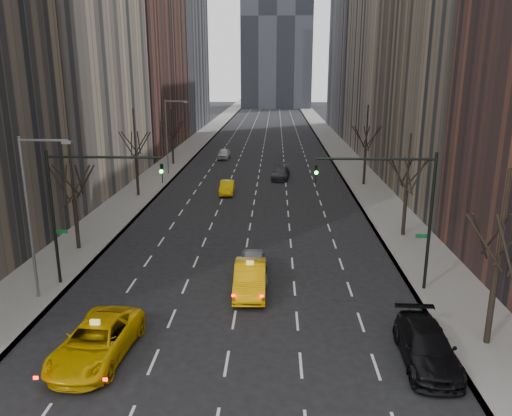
# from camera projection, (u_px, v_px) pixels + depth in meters

# --- Properties ---
(sidewalk_left) EXTENTS (4.50, 320.00, 0.15)m
(sidewalk_left) POSITION_uv_depth(u_px,v_px,m) (193.00, 145.00, 85.92)
(sidewalk_left) COLOR slate
(sidewalk_left) RESTS_ON ground
(sidewalk_right) EXTENTS (4.50, 320.00, 0.15)m
(sidewalk_right) POSITION_uv_depth(u_px,v_px,m) (335.00, 146.00, 84.99)
(sidewalk_right) COLOR slate
(sidewalk_right) RESTS_ON ground
(bld_left_far) EXTENTS (14.00, 28.00, 44.00)m
(bld_left_far) POSITION_uv_depth(u_px,v_px,m) (124.00, 7.00, 76.62)
(bld_left_far) COLOR brown
(bld_left_far) RESTS_ON ground
(tree_lw_b) EXTENTS (3.36, 3.50, 7.82)m
(tree_lw_b) POSITION_uv_depth(u_px,v_px,m) (74.00, 200.00, 34.84)
(tree_lw_b) COLOR black
(tree_lw_b) RESTS_ON ground
(tree_lw_c) EXTENTS (3.36, 3.50, 8.74)m
(tree_lw_c) POSITION_uv_depth(u_px,v_px,m) (136.00, 157.00, 50.17)
(tree_lw_c) COLOR black
(tree_lw_c) RESTS_ON ground
(tree_lw_d) EXTENTS (3.36, 3.50, 7.36)m
(tree_lw_d) POSITION_uv_depth(u_px,v_px,m) (172.00, 139.00, 67.64)
(tree_lw_d) COLOR black
(tree_lw_d) RESTS_ON ground
(tree_rw_a) EXTENTS (3.36, 3.50, 8.28)m
(tree_rw_a) POSITION_uv_depth(u_px,v_px,m) (496.00, 268.00, 22.32)
(tree_rw_a) COLOR black
(tree_rw_a) RESTS_ON ground
(tree_rw_b) EXTENTS (3.36, 3.50, 7.82)m
(tree_rw_b) POSITION_uv_depth(u_px,v_px,m) (406.00, 190.00, 37.78)
(tree_rw_b) COLOR black
(tree_rw_b) RESTS_ON ground
(tree_rw_c) EXTENTS (3.36, 3.50, 8.74)m
(tree_rw_c) POSITION_uv_depth(u_px,v_px,m) (366.00, 150.00, 55.04)
(tree_rw_c) COLOR black
(tree_rw_c) RESTS_ON ground
(traffic_mast_left) EXTENTS (6.69, 0.39, 8.00)m
(traffic_mast_left) POSITION_uv_depth(u_px,v_px,m) (80.00, 196.00, 28.48)
(traffic_mast_left) COLOR black
(traffic_mast_left) RESTS_ON ground
(traffic_mast_right) EXTENTS (6.69, 0.39, 8.00)m
(traffic_mast_right) POSITION_uv_depth(u_px,v_px,m) (402.00, 199.00, 27.78)
(traffic_mast_right) COLOR black
(traffic_mast_right) RESTS_ON ground
(streetlight_near) EXTENTS (2.83, 0.22, 9.00)m
(streetlight_near) POSITION_uv_depth(u_px,v_px,m) (33.00, 203.00, 26.58)
(streetlight_near) COLOR slate
(streetlight_near) RESTS_ON ground
(streetlight_far) EXTENTS (2.83, 0.22, 9.00)m
(streetlight_far) POSITION_uv_depth(u_px,v_px,m) (169.00, 129.00, 60.31)
(streetlight_far) COLOR slate
(streetlight_far) RESTS_ON ground
(taxi_suv) EXTENTS (3.21, 6.14, 1.65)m
(taxi_suv) POSITION_uv_depth(u_px,v_px,m) (96.00, 341.00, 22.08)
(taxi_suv) COLOR #DCA904
(taxi_suv) RESTS_ON ground
(taxi_sedan) EXTENTS (1.91, 5.18, 1.69)m
(taxi_sedan) POSITION_uv_depth(u_px,v_px,m) (250.00, 278.00, 28.78)
(taxi_sedan) COLOR #FAAB05
(taxi_sedan) RESTS_ON ground
(silver_sedan_ahead) EXTENTS (1.94, 4.51, 1.52)m
(silver_sedan_ahead) POSITION_uv_depth(u_px,v_px,m) (253.00, 266.00, 30.81)
(silver_sedan_ahead) COLOR gray
(silver_sedan_ahead) RESTS_ON ground
(parked_suv_black) EXTENTS (2.40, 5.49, 1.57)m
(parked_suv_black) POSITION_uv_depth(u_px,v_px,m) (427.00, 346.00, 21.76)
(parked_suv_black) COLOR black
(parked_suv_black) RESTS_ON ground
(far_taxi) EXTENTS (1.53, 4.12, 1.34)m
(far_taxi) POSITION_uv_depth(u_px,v_px,m) (227.00, 187.00, 52.08)
(far_taxi) COLOR #FCBF05
(far_taxi) RESTS_ON ground
(far_suv_grey) EXTENTS (2.45, 5.00, 1.40)m
(far_suv_grey) POSITION_uv_depth(u_px,v_px,m) (281.00, 173.00, 59.38)
(far_suv_grey) COLOR #2E2F34
(far_suv_grey) RESTS_ON ground
(far_car_white) EXTENTS (1.69, 4.18, 1.42)m
(far_car_white) POSITION_uv_depth(u_px,v_px,m) (224.00, 154.00, 73.10)
(far_car_white) COLOR silver
(far_car_white) RESTS_ON ground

